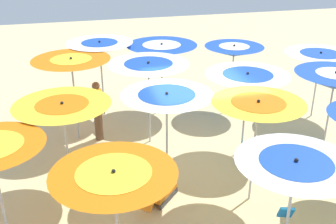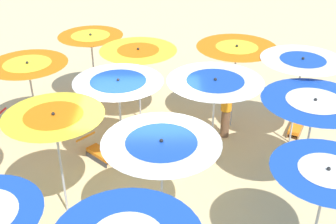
{
  "view_description": "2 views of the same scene",
  "coord_description": "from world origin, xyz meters",
  "px_view_note": "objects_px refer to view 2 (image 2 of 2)",
  "views": [
    {
      "loc": [
        8.83,
        -3.04,
        5.78
      ],
      "look_at": [
        -0.63,
        -0.66,
        1.34
      ],
      "focal_mm": 43.95,
      "sensor_mm": 36.0,
      "label": 1
    },
    {
      "loc": [
        -0.55,
        7.86,
        6.51
      ],
      "look_at": [
        -0.54,
        -1.19,
        1.44
      ],
      "focal_mm": 45.86,
      "sensor_mm": 36.0,
      "label": 2
    }
  ],
  "objects_px": {
    "beachgoer_0": "(226,106)",
    "beach_umbrella_10": "(161,148)",
    "beach_umbrella_5": "(119,89)",
    "beach_umbrella_6": "(55,124)",
    "beach_umbrella_1": "(28,71)",
    "lounger_2": "(297,125)",
    "beach_umbrella_0": "(91,41)",
    "beach_umbrella_14": "(327,178)",
    "beach_umbrella_12": "(302,66)",
    "beach_umbrella_8": "(236,52)",
    "beach_umbrella_4": "(138,57)",
    "beach_umbrella_9": "(215,87)",
    "beach_umbrella_13": "(314,108)",
    "lounger_0": "(98,150)",
    "lounger_4": "(17,123)"
  },
  "relations": [
    {
      "from": "beachgoer_0",
      "to": "beach_umbrella_10",
      "type": "bearing_deg",
      "value": 52.64
    },
    {
      "from": "beach_umbrella_5",
      "to": "beach_umbrella_6",
      "type": "height_order",
      "value": "beach_umbrella_6"
    },
    {
      "from": "beach_umbrella_1",
      "to": "beach_umbrella_5",
      "type": "bearing_deg",
      "value": 149.17
    },
    {
      "from": "lounger_2",
      "to": "beachgoer_0",
      "type": "xyz_separation_m",
      "value": [
        2.1,
        0.29,
        0.74
      ]
    },
    {
      "from": "beach_umbrella_0",
      "to": "beach_umbrella_14",
      "type": "relative_size",
      "value": 0.98
    },
    {
      "from": "beach_umbrella_12",
      "to": "beach_umbrella_10",
      "type": "bearing_deg",
      "value": 44.98
    },
    {
      "from": "beach_umbrella_8",
      "to": "beach_umbrella_10",
      "type": "height_order",
      "value": "beach_umbrella_8"
    },
    {
      "from": "beach_umbrella_4",
      "to": "beach_umbrella_14",
      "type": "distance_m",
      "value": 6.47
    },
    {
      "from": "beach_umbrella_8",
      "to": "beach_umbrella_9",
      "type": "relative_size",
      "value": 1.02
    },
    {
      "from": "beach_umbrella_9",
      "to": "beach_umbrella_12",
      "type": "relative_size",
      "value": 0.97
    },
    {
      "from": "beach_umbrella_0",
      "to": "beachgoer_0",
      "type": "bearing_deg",
      "value": 150.98
    },
    {
      "from": "beach_umbrella_14",
      "to": "beachgoer_0",
      "type": "bearing_deg",
      "value": -76.96
    },
    {
      "from": "beach_umbrella_0",
      "to": "beach_umbrella_13",
      "type": "height_order",
      "value": "beach_umbrella_13"
    },
    {
      "from": "beach_umbrella_6",
      "to": "beach_umbrella_14",
      "type": "distance_m",
      "value": 5.07
    },
    {
      "from": "beach_umbrella_10",
      "to": "beach_umbrella_13",
      "type": "xyz_separation_m",
      "value": [
        -3.22,
        -1.52,
        -0.0
      ]
    },
    {
      "from": "beach_umbrella_0",
      "to": "beach_umbrella_6",
      "type": "relative_size",
      "value": 0.91
    },
    {
      "from": "beach_umbrella_4",
      "to": "beach_umbrella_5",
      "type": "distance_m",
      "value": 2.3
    },
    {
      "from": "lounger_0",
      "to": "beach_umbrella_8",
      "type": "bearing_deg",
      "value": 67.12
    },
    {
      "from": "beach_umbrella_10",
      "to": "beach_umbrella_13",
      "type": "height_order",
      "value": "beach_umbrella_13"
    },
    {
      "from": "beach_umbrella_0",
      "to": "beach_umbrella_8",
      "type": "xyz_separation_m",
      "value": [
        -4.19,
        1.58,
        0.26
      ]
    },
    {
      "from": "beach_umbrella_1",
      "to": "beach_umbrella_4",
      "type": "relative_size",
      "value": 0.96
    },
    {
      "from": "lounger_0",
      "to": "beach_umbrella_6",
      "type": "bearing_deg",
      "value": -57.52
    },
    {
      "from": "beach_umbrella_4",
      "to": "beach_umbrella_8",
      "type": "height_order",
      "value": "beach_umbrella_8"
    },
    {
      "from": "lounger_0",
      "to": "beach_umbrella_4",
      "type": "bearing_deg",
      "value": 105.77
    },
    {
      "from": "beach_umbrella_4",
      "to": "beach_umbrella_9",
      "type": "xyz_separation_m",
      "value": [
        -1.9,
        2.32,
        0.18
      ]
    },
    {
      "from": "beach_umbrella_4",
      "to": "beach_umbrella_14",
      "type": "height_order",
      "value": "beach_umbrella_14"
    },
    {
      "from": "beach_umbrella_10",
      "to": "beach_umbrella_12",
      "type": "bearing_deg",
      "value": -135.02
    },
    {
      "from": "beach_umbrella_13",
      "to": "beach_umbrella_0",
      "type": "bearing_deg",
      "value": -39.2
    },
    {
      "from": "beach_umbrella_1",
      "to": "beach_umbrella_14",
      "type": "height_order",
      "value": "beach_umbrella_14"
    },
    {
      "from": "beach_umbrella_0",
      "to": "beach_umbrella_13",
      "type": "xyz_separation_m",
      "value": [
        -5.45,
        4.45,
        0.12
      ]
    },
    {
      "from": "beach_umbrella_4",
      "to": "beach_umbrella_10",
      "type": "bearing_deg",
      "value": 98.61
    },
    {
      "from": "beach_umbrella_5",
      "to": "lounger_0",
      "type": "bearing_deg",
      "value": -26.42
    },
    {
      "from": "beach_umbrella_8",
      "to": "beach_umbrella_13",
      "type": "relative_size",
      "value": 1.05
    },
    {
      "from": "beach_umbrella_13",
      "to": "lounger_2",
      "type": "relative_size",
      "value": 2.01
    },
    {
      "from": "beach_umbrella_6",
      "to": "lounger_4",
      "type": "xyz_separation_m",
      "value": [
        2.14,
        -3.45,
        -2.03
      ]
    },
    {
      "from": "beach_umbrella_14",
      "to": "lounger_2",
      "type": "bearing_deg",
      "value": -102.18
    },
    {
      "from": "beach_umbrella_4",
      "to": "beach_umbrella_12",
      "type": "distance_m",
      "value": 4.36
    },
    {
      "from": "beach_umbrella_12",
      "to": "beach_umbrella_13",
      "type": "relative_size",
      "value": 1.06
    },
    {
      "from": "beach_umbrella_14",
      "to": "beachgoer_0",
      "type": "xyz_separation_m",
      "value": [
        1.06,
        -4.56,
        -1.12
      ]
    },
    {
      "from": "beach_umbrella_4",
      "to": "beach_umbrella_5",
      "type": "relative_size",
      "value": 0.95
    },
    {
      "from": "beach_umbrella_6",
      "to": "lounger_2",
      "type": "relative_size",
      "value": 2.1
    },
    {
      "from": "beach_umbrella_14",
      "to": "lounger_0",
      "type": "distance_m",
      "value": 5.98
    },
    {
      "from": "beach_umbrella_1",
      "to": "lounger_0",
      "type": "height_order",
      "value": "beach_umbrella_1"
    },
    {
      "from": "beach_umbrella_5",
      "to": "beach_umbrella_12",
      "type": "distance_m",
      "value": 4.61
    },
    {
      "from": "beach_umbrella_5",
      "to": "beach_umbrella_14",
      "type": "distance_m",
      "value": 4.94
    },
    {
      "from": "beach_umbrella_12",
      "to": "beach_umbrella_13",
      "type": "bearing_deg",
      "value": 82.8
    },
    {
      "from": "beach_umbrella_1",
      "to": "beach_umbrella_5",
      "type": "height_order",
      "value": "beach_umbrella_5"
    },
    {
      "from": "beach_umbrella_13",
      "to": "beach_umbrella_8",
      "type": "bearing_deg",
      "value": -66.17
    },
    {
      "from": "beach_umbrella_10",
      "to": "beachgoer_0",
      "type": "relative_size",
      "value": 1.31
    },
    {
      "from": "beach_umbrella_6",
      "to": "beach_umbrella_12",
      "type": "distance_m",
      "value": 6.2
    }
  ]
}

